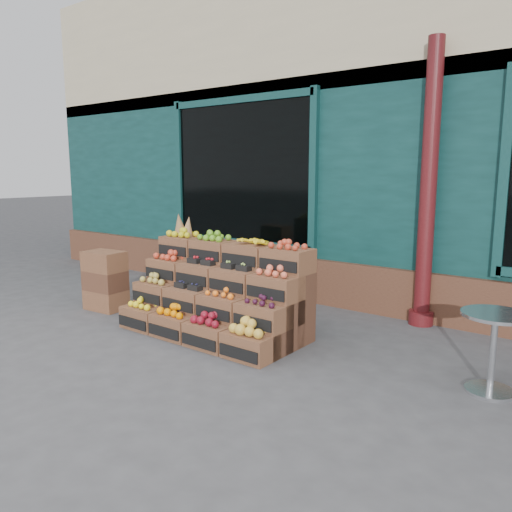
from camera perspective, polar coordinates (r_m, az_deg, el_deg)
The scene contains 6 objects.
ground at distance 5.05m, azimuth -3.05°, elevation -10.87°, with size 60.00×60.00×0.00m, color #444446.
shop_facade at distance 9.26m, azimuth 18.29°, elevation 13.09°, with size 12.00×6.24×4.80m.
crate_display at distance 5.55m, azimuth -4.33°, elevation -4.74°, with size 2.04×1.01×1.27m.
spare_crates at distance 6.72m, azimuth -16.85°, elevation -2.69°, with size 0.53×0.39×0.76m.
bistro_table at distance 4.46m, azimuth 25.51°, elevation -8.99°, with size 0.53×0.53×0.67m.
shopkeeper at distance 7.94m, azimuth 2.26°, elevation 4.33°, with size 0.75×0.49×2.06m, color #18562F.
Camera 1 is at (3.07, -3.60, 1.77)m, focal length 35.00 mm.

